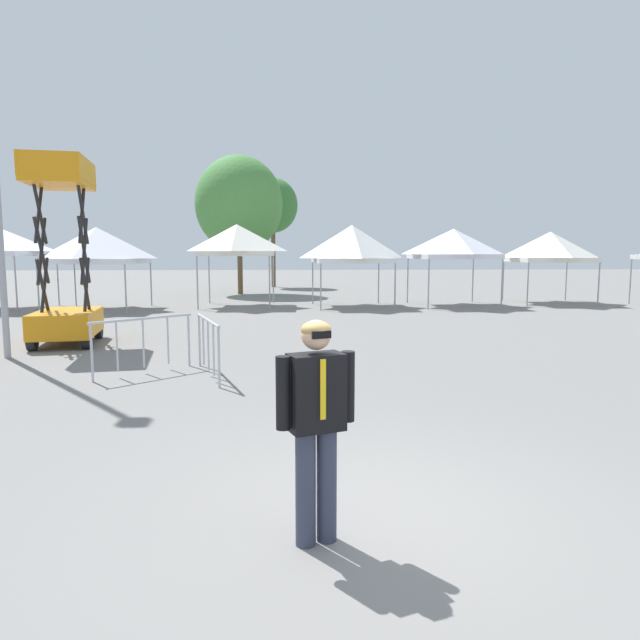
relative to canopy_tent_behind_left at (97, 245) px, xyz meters
name	(u,v)px	position (x,y,z in m)	size (l,w,h in m)	color
ground_plane	(368,515)	(8.35, -18.40, -2.56)	(140.00, 140.00, 0.00)	slate
canopy_tent_behind_left	(97,245)	(0.00, 0.00, 0.00)	(3.57, 3.57, 3.28)	#9E9EA3
canopy_tent_behind_center	(237,240)	(5.42, 1.24, 0.24)	(3.10, 3.10, 3.47)	#9E9EA3
canopy_tent_far_right	(352,244)	(10.26, 0.79, 0.07)	(3.35, 3.35, 3.42)	#9E9EA3
canopy_tent_behind_right	(453,244)	(14.64, 1.00, 0.09)	(3.45, 3.45, 3.29)	#9E9EA3
canopy_tent_center	(550,247)	(19.33, 1.98, -0.03)	(3.30, 3.30, 3.21)	#9E9EA3
scissor_lift	(65,291)	(2.09, -8.75, -1.22)	(1.76, 2.50, 4.55)	black
person_foreground	(316,416)	(7.87, -18.84, -1.53)	(0.62, 0.37, 1.78)	#33384C
tree_behind_tents_left	(239,204)	(4.92, 8.28, 2.32)	(4.72, 4.72, 7.48)	brown
tree_behind_tents_center	(273,206)	(6.55, 14.73, 2.76)	(3.24, 3.24, 7.14)	brown
crowd_barrier_near_person	(208,336)	(6.15, -12.66, -1.81)	(0.70, 2.01, 1.08)	#B7BABF
crowd_barrier_by_lift	(143,334)	(4.89, -12.37, -1.81)	(1.57, 1.47, 1.08)	#B7BABF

